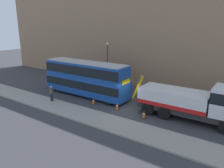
{
  "coord_description": "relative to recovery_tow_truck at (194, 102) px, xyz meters",
  "views": [
    {
      "loc": [
        10.04,
        -18.04,
        8.18
      ],
      "look_at": [
        -2.69,
        0.44,
        2.0
      ],
      "focal_mm": 34.68,
      "sensor_mm": 36.0,
      "label": 1
    }
  ],
  "objects": [
    {
      "name": "pedestrian_onlooker",
      "position": [
        -13.87,
        -3.88,
        -0.77
      ],
      "size": [
        0.41,
        0.47,
        1.71
      ],
      "rotation": [
        0.0,
        0.0,
        0.45
      ],
      "color": "#232333",
      "rests_on": "near_kerb"
    },
    {
      "name": "near_kerb",
      "position": [
        -5.92,
        -4.64,
        -1.68
      ],
      "size": [
        60.0,
        2.8,
        0.15
      ],
      "primitive_type": "cube",
      "color": "gray",
      "rests_on": "ground_plane"
    },
    {
      "name": "traffic_cone_near_truck",
      "position": [
        -3.77,
        -1.93,
        -1.42
      ],
      "size": [
        0.36,
        0.36,
        0.72
      ],
      "color": "orange",
      "rests_on": "ground_plane"
    },
    {
      "name": "building_facade",
      "position": [
        -5.92,
        7.77,
        6.31
      ],
      "size": [
        60.0,
        1.5,
        16.0
      ],
      "color": "#9E7A5B",
      "rests_on": "ground_plane"
    },
    {
      "name": "recovery_tow_truck",
      "position": [
        0.0,
        0.0,
        0.0
      ],
      "size": [
        10.15,
        2.7,
        3.67
      ],
      "rotation": [
        0.0,
        0.0,
        -0.01
      ],
      "color": "#2D2D2D",
      "rests_on": "ground_plane"
    },
    {
      "name": "ground_plane",
      "position": [
        -5.92,
        -0.44,
        -1.76
      ],
      "size": [
        120.0,
        120.0,
        0.0
      ],
      "primitive_type": "plane",
      "color": "#38383D"
    },
    {
      "name": "double_decker_bus",
      "position": [
        -12.35,
        0.0,
        0.47
      ],
      "size": [
        11.06,
        2.63,
        4.06
      ],
      "rotation": [
        0.0,
        0.0,
        -0.01
      ],
      "color": "#19479E",
      "rests_on": "ground_plane"
    },
    {
      "name": "traffic_cone_midway",
      "position": [
        -6.85,
        -1.67,
        -1.42
      ],
      "size": [
        0.36,
        0.36,
        0.72
      ],
      "color": "orange",
      "rests_on": "ground_plane"
    },
    {
      "name": "traffic_cone_near_bus",
      "position": [
        -9.75,
        -1.82,
        -1.42
      ],
      "size": [
        0.36,
        0.36,
        0.72
      ],
      "color": "orange",
      "rests_on": "ground_plane"
    },
    {
      "name": "street_lamp",
      "position": [
        -13.21,
        5.58,
        1.71
      ],
      "size": [
        0.36,
        0.36,
        5.83
      ],
      "color": "#38383D",
      "rests_on": "ground_plane"
    }
  ]
}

